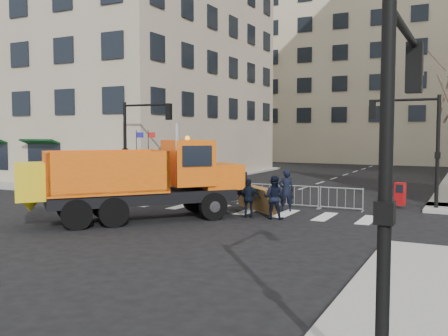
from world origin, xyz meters
The scene contains 15 objects.
ground centered at (0.00, 0.00, 0.00)m, with size 120.00×120.00×0.00m, color black.
sidewalk_back centered at (0.00, 8.50, 0.07)m, with size 64.00×5.00×0.15m, color gray.
sidewalk_near_right centered at (9.00, -6.00, 0.07)m, with size 3.00×14.00×0.15m, color gray.
building_left centered at (-20.00, 20.00, 13.00)m, with size 24.00×22.00×26.00m, color tan.
building_far centered at (0.00, 52.00, 12.00)m, with size 30.00×18.00×24.00m, color tan.
traffic_light_left centered at (-8.00, 7.50, 2.70)m, with size 0.18×0.18×5.40m, color black.
traffic_light_right centered at (8.50, 9.50, 2.70)m, with size 0.18×0.18×5.40m, color black.
traffic_light_near centered at (9.00, -9.00, 2.70)m, with size 0.18×0.18×5.40m, color black.
crowd_barriers centered at (-0.75, 7.60, 0.55)m, with size 12.60×0.60×1.10m, color #9EA0A5, non-canonical shape.
plow_truck centered at (-2.45, 1.04, 1.79)m, with size 8.82×9.67×4.02m.
cop_a centered at (2.29, 6.14, 0.98)m, with size 0.71×0.47×1.96m, color black.
cop_b centered at (2.50, 3.99, 0.92)m, with size 0.89×0.70×1.84m, color black.
cop_c centered at (1.44, 3.80, 0.84)m, with size 0.98×0.41×1.67m, color black.
worker centered at (-8.46, 9.27, 1.03)m, with size 1.14×0.65×1.76m, color #F3F81D.
newspaper_box centered at (6.88, 9.54, 0.70)m, with size 0.45×0.40×1.10m, color #9B0B0E.
Camera 1 is at (10.01, -15.64, 3.62)m, focal length 40.00 mm.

